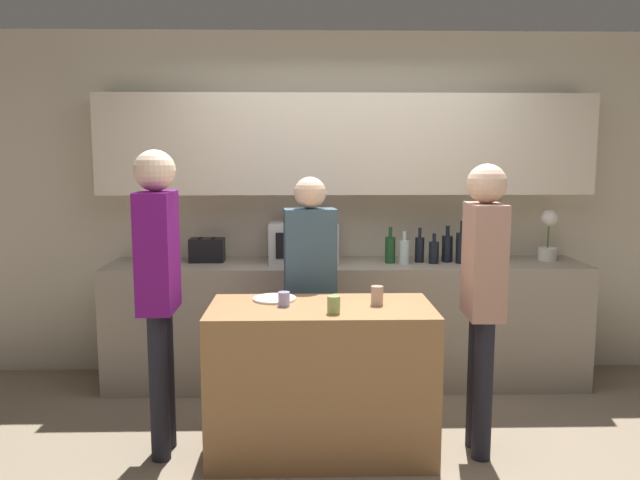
% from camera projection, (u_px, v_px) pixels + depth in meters
% --- Properties ---
extents(ground_plane, '(14.00, 14.00, 0.00)m').
position_uv_depth(ground_plane, '(362.00, 470.00, 3.48)').
color(ground_plane, '#7F705B').
extents(back_wall, '(6.40, 0.40, 2.70)m').
position_uv_depth(back_wall, '(345.00, 182.00, 4.92)').
color(back_wall, beige).
rests_on(back_wall, ground_plane).
extents(back_counter, '(3.60, 0.62, 0.94)m').
position_uv_depth(back_counter, '(346.00, 323.00, 4.79)').
color(back_counter, gray).
rests_on(back_counter, ground_plane).
extents(kitchen_island, '(1.29, 0.64, 0.88)m').
position_uv_depth(kitchen_island, '(321.00, 379.00, 3.66)').
color(kitchen_island, '#996B42').
rests_on(kitchen_island, ground_plane).
extents(microwave, '(0.52, 0.39, 0.30)m').
position_uv_depth(microwave, '(304.00, 242.00, 4.77)').
color(microwave, '#B7BABC').
rests_on(microwave, back_counter).
extents(toaster, '(0.26, 0.16, 0.18)m').
position_uv_depth(toaster, '(207.00, 250.00, 4.76)').
color(toaster, black).
rests_on(toaster, back_counter).
extents(potted_plant, '(0.14, 0.14, 0.40)m').
position_uv_depth(potted_plant, '(548.00, 235.00, 4.81)').
color(potted_plant, silver).
rests_on(potted_plant, back_counter).
extents(bottle_0, '(0.08, 0.08, 0.27)m').
position_uv_depth(bottle_0, '(390.00, 249.00, 4.71)').
color(bottle_0, '#194723').
rests_on(bottle_0, back_counter).
extents(bottle_1, '(0.08, 0.08, 0.25)m').
position_uv_depth(bottle_1, '(404.00, 251.00, 4.66)').
color(bottle_1, silver).
rests_on(bottle_1, back_counter).
extents(bottle_2, '(0.07, 0.07, 0.26)m').
position_uv_depth(bottle_2, '(420.00, 249.00, 4.75)').
color(bottle_2, black).
rests_on(bottle_2, back_counter).
extents(bottle_3, '(0.08, 0.08, 0.23)m').
position_uv_depth(bottle_3, '(434.00, 252.00, 4.69)').
color(bottle_3, black).
rests_on(bottle_3, back_counter).
extents(bottle_4, '(0.08, 0.08, 0.28)m').
position_uv_depth(bottle_4, '(447.00, 248.00, 4.76)').
color(bottle_4, black).
rests_on(bottle_4, back_counter).
extents(bottle_5, '(0.08, 0.08, 0.32)m').
position_uv_depth(bottle_5, '(461.00, 247.00, 4.70)').
color(bottle_5, black).
rests_on(bottle_5, back_counter).
extents(bottle_6, '(0.08, 0.08, 0.27)m').
position_uv_depth(bottle_6, '(478.00, 249.00, 4.72)').
color(bottle_6, silver).
rests_on(bottle_6, back_counter).
extents(bottle_7, '(0.07, 0.07, 0.30)m').
position_uv_depth(bottle_7, '(492.00, 248.00, 4.72)').
color(bottle_7, silver).
rests_on(bottle_7, back_counter).
extents(plate_on_island, '(0.26, 0.26, 0.01)m').
position_uv_depth(plate_on_island, '(275.00, 299.00, 3.74)').
color(plate_on_island, white).
rests_on(plate_on_island, kitchen_island).
extents(cup_0, '(0.07, 0.07, 0.10)m').
position_uv_depth(cup_0, '(334.00, 305.00, 3.41)').
color(cup_0, '#8DA65D').
rests_on(cup_0, kitchen_island).
extents(cup_1, '(0.07, 0.07, 0.11)m').
position_uv_depth(cup_1, '(377.00, 296.00, 3.61)').
color(cup_1, tan).
rests_on(cup_1, kitchen_island).
extents(cup_2, '(0.07, 0.07, 0.08)m').
position_uv_depth(cup_2, '(284.00, 299.00, 3.58)').
color(cup_2, '#9497D4').
rests_on(cup_2, kitchen_island).
extents(person_left, '(0.22, 0.35, 1.70)m').
position_uv_depth(person_left, '(483.00, 284.00, 3.56)').
color(person_left, black).
rests_on(person_left, ground_plane).
extents(person_center, '(0.23, 0.34, 1.78)m').
position_uv_depth(person_center, '(158.00, 275.00, 3.54)').
color(person_center, black).
rests_on(person_center, ground_plane).
extents(person_right, '(0.36, 0.22, 1.61)m').
position_uv_depth(person_right, '(310.00, 275.00, 4.16)').
color(person_right, black).
rests_on(person_right, ground_plane).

